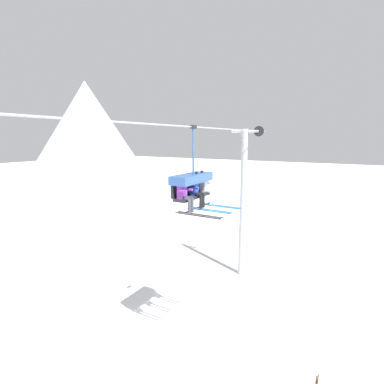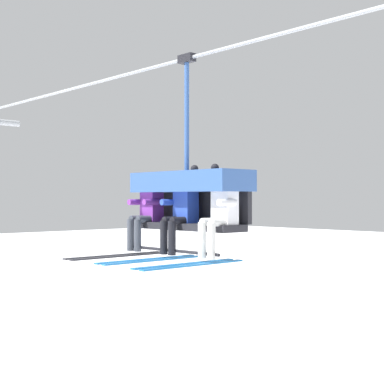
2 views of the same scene
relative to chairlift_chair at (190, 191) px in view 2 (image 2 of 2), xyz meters
name	(u,v)px [view 2 (image 2 of 2)]	position (x,y,z in m)	size (l,w,h in m)	color
lift_cable	(157,67)	(-0.70, -0.07, 1.93)	(17.85, 0.05, 0.05)	#9EA3A8
chairlift_chair	(190,191)	(0.00, 0.00, 0.00)	(2.00, 0.74, 2.86)	#232328
skier_purple	(145,211)	(-0.79, -0.22, -0.31)	(0.46, 1.70, 1.23)	purple
skier_blue	(180,210)	(0.00, -0.21, -0.29)	(0.48, 1.70, 1.34)	#2847B7
skier_white	(218,211)	(0.79, -0.21, -0.29)	(0.48, 1.70, 1.34)	silver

